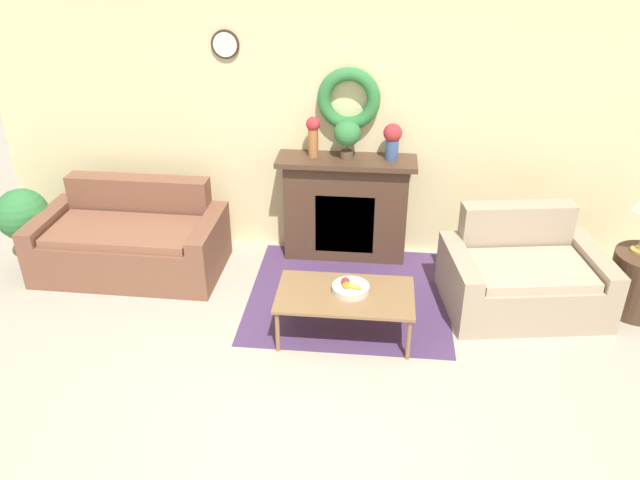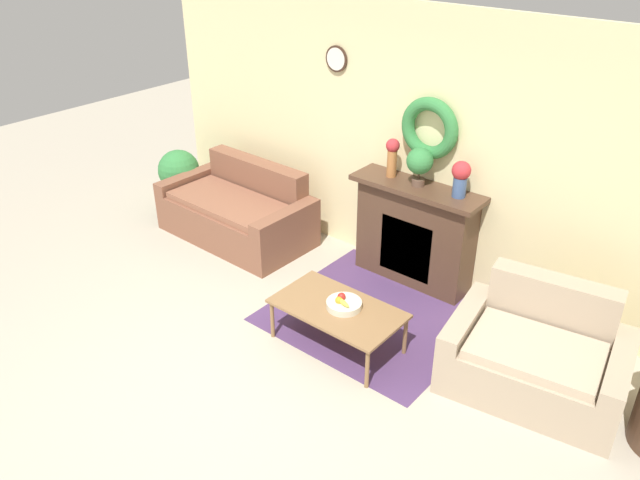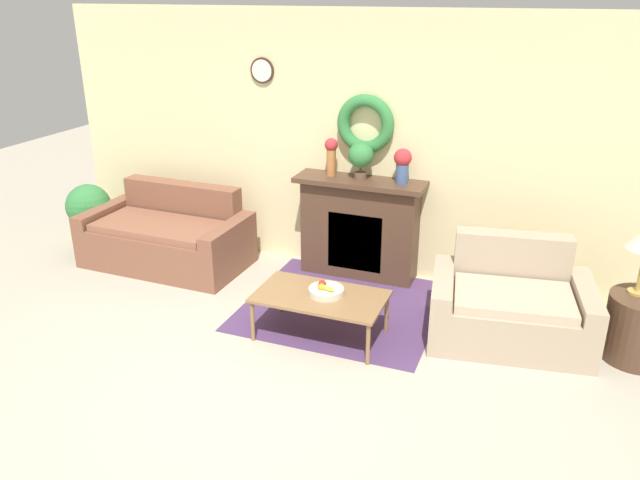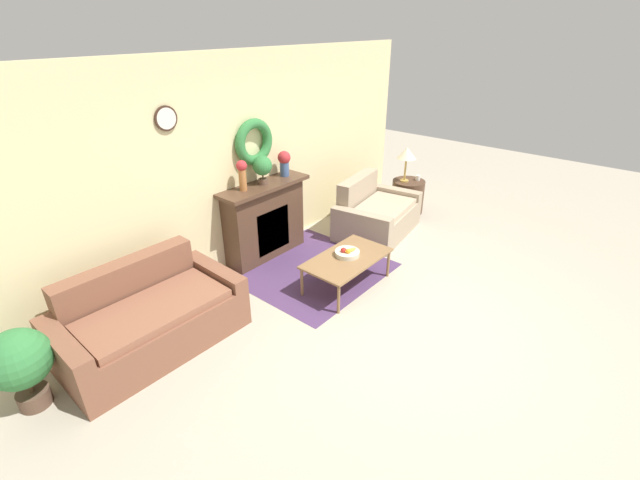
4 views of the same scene
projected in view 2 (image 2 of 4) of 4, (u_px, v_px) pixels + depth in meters
ground_plane at (232, 400)px, 4.95m from camera, size 16.00×16.00×0.00m
floor_rug at (376, 314)px, 5.96m from camera, size 1.82×1.74×0.01m
wall_back at (421, 147)px, 6.07m from camera, size 6.80×0.19×2.70m
fireplace at (415, 233)px, 6.26m from camera, size 1.34×0.41×1.07m
couch_left at (238, 212)px, 7.20m from camera, size 1.78×0.97×0.84m
loveseat_right at (536, 356)px, 4.96m from camera, size 1.48×1.13×0.85m
coffee_table at (338, 310)px, 5.38m from camera, size 1.12×0.64×0.40m
fruit_bowl at (344, 304)px, 5.34m from camera, size 0.31×0.31×0.12m
vase_on_mantel_left at (392, 155)px, 6.08m from camera, size 0.14×0.14×0.39m
vase_on_mantel_right at (461, 176)px, 5.67m from camera, size 0.18×0.18×0.35m
potted_plant_on_mantel at (420, 162)px, 5.88m from camera, size 0.26×0.26×0.38m
potted_plant_floor_by_couch at (179, 173)px, 7.77m from camera, size 0.51×0.51×0.77m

